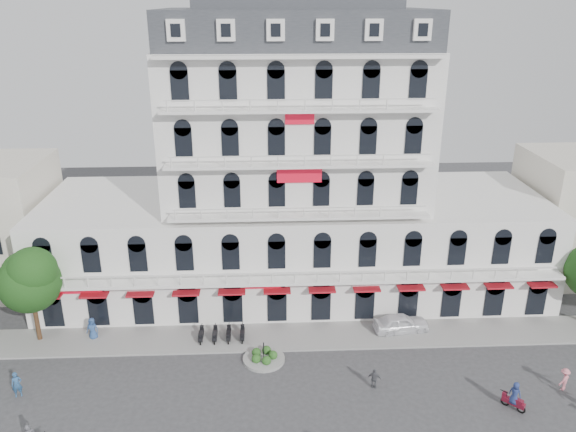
# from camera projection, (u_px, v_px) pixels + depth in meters

# --- Properties ---
(ground) EXTENTS (120.00, 120.00, 0.00)m
(ground) POSITION_uv_depth(u_px,v_px,m) (310.00, 413.00, 37.26)
(ground) COLOR #38383A
(ground) RESTS_ON ground
(sidewalk) EXTENTS (53.00, 4.00, 0.16)m
(sidewalk) POSITION_uv_depth(u_px,v_px,m) (300.00, 336.00, 45.61)
(sidewalk) COLOR gray
(sidewalk) RESTS_ON ground
(main_building) EXTENTS (45.00, 15.00, 25.80)m
(main_building) POSITION_uv_depth(u_px,v_px,m) (295.00, 187.00, 50.43)
(main_building) COLOR silver
(main_building) RESTS_ON ground
(traffic_island) EXTENTS (3.20, 3.20, 1.60)m
(traffic_island) POSITION_uv_depth(u_px,v_px,m) (264.00, 357.00, 42.63)
(traffic_island) COLOR gray
(traffic_island) RESTS_ON ground
(parked_scooter_row) EXTENTS (4.40, 1.80, 1.10)m
(parked_scooter_row) POSITION_uv_depth(u_px,v_px,m) (222.00, 341.00, 45.18)
(parked_scooter_row) COLOR black
(parked_scooter_row) RESTS_ON ground
(tree_west_inner) EXTENTS (4.76, 4.76, 8.25)m
(tree_west_inner) POSITION_uv_depth(u_px,v_px,m) (29.00, 278.00, 43.14)
(tree_west_inner) COLOR #382314
(tree_west_inner) RESTS_ON ground
(parked_car) EXTENTS (4.76, 2.38, 1.56)m
(parked_car) POSITION_uv_depth(u_px,v_px,m) (401.00, 323.00, 46.18)
(parked_car) COLOR white
(parked_car) RESTS_ON ground
(rider_east) EXTENTS (1.30, 1.32, 2.12)m
(rider_east) POSITION_uv_depth(u_px,v_px,m) (515.00, 396.00, 37.29)
(rider_east) COLOR maroon
(rider_east) RESTS_ON ground
(pedestrian_left) EXTENTS (0.98, 0.67, 1.93)m
(pedestrian_left) POSITION_uv_depth(u_px,v_px,m) (92.00, 329.00, 45.04)
(pedestrian_left) COLOR navy
(pedestrian_left) RESTS_ON ground
(pedestrian_mid) EXTENTS (1.00, 0.69, 1.58)m
(pedestrian_mid) POSITION_uv_depth(u_px,v_px,m) (374.00, 378.00, 39.43)
(pedestrian_mid) COLOR #4F5056
(pedestrian_mid) RESTS_ON ground
(pedestrian_right) EXTENTS (1.26, 1.14, 1.70)m
(pedestrian_right) POSITION_uv_depth(u_px,v_px,m) (564.00, 379.00, 39.25)
(pedestrian_right) COLOR #DA7381
(pedestrian_right) RESTS_ON ground
(pedestrian_far) EXTENTS (0.81, 0.67, 1.89)m
(pedestrian_far) POSITION_uv_depth(u_px,v_px,m) (17.00, 385.00, 38.56)
(pedestrian_far) COLOR #2A517F
(pedestrian_far) RESTS_ON ground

